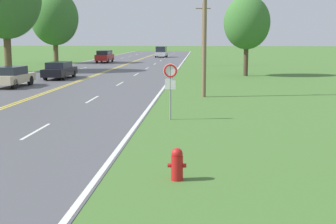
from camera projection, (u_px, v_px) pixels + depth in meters
fire_hydrant at (177, 164)px, 11.23m from camera, size 0.45×0.29×0.79m
traffic_sign at (170, 78)px, 19.33m from camera, size 0.60×0.10×2.35m
utility_pole_midground at (205, 29)px, 26.55m from camera, size 1.80×0.24×7.48m
utility_pole_far at (203, 34)px, 56.95m from camera, size 1.80×0.24×7.51m
tree_left_verge at (247, 23)px, 41.46m from camera, size 4.11×4.11×7.10m
tree_behind_sign at (55, 18)px, 62.26m from camera, size 6.30×6.30×9.65m
car_champagne_sedan_approaching at (12, 76)px, 32.49m from camera, size 1.92×4.28×1.44m
car_black_sedan_mid_near at (60, 70)px, 39.13m from camera, size 1.74×4.83×1.42m
car_red_suv_mid_far at (105, 56)px, 65.14m from camera, size 1.88×4.58×1.67m
car_silver_van_receding at (161, 52)px, 82.52m from camera, size 1.96×4.92×1.91m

